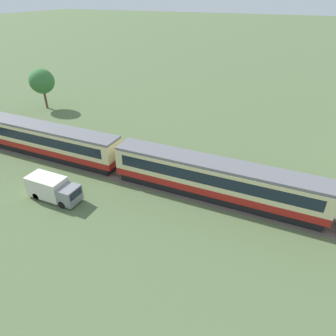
% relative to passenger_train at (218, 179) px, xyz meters
% --- Properties ---
extents(passenger_train, '(113.69, 3.05, 4.16)m').
position_rel_passenger_train_xyz_m(passenger_train, '(0.00, 0.00, 0.00)').
color(passenger_train, '#AD1E19').
rests_on(passenger_train, ground_plane).
extents(railway_track, '(167.68, 3.60, 0.04)m').
position_rel_passenger_train_xyz_m(railway_track, '(10.97, 0.00, -2.30)').
color(railway_track, '#665B51').
rests_on(railway_track, ground_plane).
extents(delivery_truck_grey, '(5.68, 2.12, 2.40)m').
position_rel_passenger_train_xyz_m(delivery_truck_grey, '(-15.29, -7.14, -1.08)').
color(delivery_truck_grey, gray).
rests_on(delivery_truck_grey, ground_plane).
extents(yard_tree_1, '(4.35, 4.35, 7.12)m').
position_rel_passenger_train_xyz_m(yard_tree_1, '(-36.47, 14.07, 2.62)').
color(yard_tree_1, brown).
rests_on(yard_tree_1, ground_plane).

